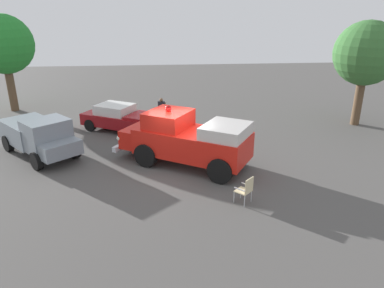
% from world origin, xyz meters
% --- Properties ---
extents(ground_plane, '(60.00, 60.00, 0.00)m').
position_xyz_m(ground_plane, '(0.00, 0.00, 0.00)').
color(ground_plane, '#514F4C').
extents(vintage_fire_truck, '(5.00, 6.19, 2.59)m').
position_xyz_m(vintage_fire_truck, '(-0.14, 0.38, 1.20)').
color(vintage_fire_truck, black).
rests_on(vintage_fire_truck, ground).
extents(classic_hot_rod, '(3.78, 4.70, 1.46)m').
position_xyz_m(classic_hot_rod, '(-5.21, -2.99, 0.75)').
color(classic_hot_rod, black).
rests_on(classic_hot_rod, ground).
extents(parked_pickup, '(4.79, 4.52, 1.90)m').
position_xyz_m(parked_pickup, '(-1.88, -6.39, 0.99)').
color(parked_pickup, black).
rests_on(parked_pickup, ground).
extents(lawn_chair_near_truck, '(0.67, 0.67, 1.02)m').
position_xyz_m(lawn_chair_near_truck, '(-7.42, -0.63, 0.59)').
color(lawn_chair_near_truck, '#B7BABF').
rests_on(lawn_chair_near_truck, ground).
extents(lawn_chair_by_car, '(0.63, 0.63, 1.02)m').
position_xyz_m(lawn_chair_by_car, '(-4.94, 0.05, 0.59)').
color(lawn_chair_by_car, '#B7BABF').
rests_on(lawn_chair_by_car, ground).
extents(lawn_chair_spare, '(0.69, 0.69, 1.02)m').
position_xyz_m(lawn_chair_spare, '(3.45, 2.16, 0.59)').
color(lawn_chair_spare, '#B7BABF').
rests_on(lawn_chair_spare, ground).
extents(spectator_seated, '(0.65, 0.59, 1.29)m').
position_xyz_m(spectator_seated, '(-7.31, -0.70, 0.70)').
color(spectator_seated, '#383842').
rests_on(spectator_seated, ground).
extents(oak_tree_right, '(3.57, 3.57, 5.94)m').
position_xyz_m(oak_tree_right, '(-5.04, 10.80, 4.11)').
color(oak_tree_right, brown).
rests_on(oak_tree_right, ground).
extents(oak_tree_distant, '(3.75, 3.75, 6.24)m').
position_xyz_m(oak_tree_distant, '(-10.13, -10.55, 4.32)').
color(oak_tree_distant, brown).
rests_on(oak_tree_distant, ground).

